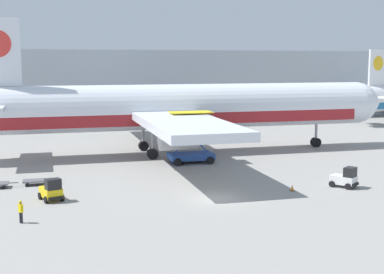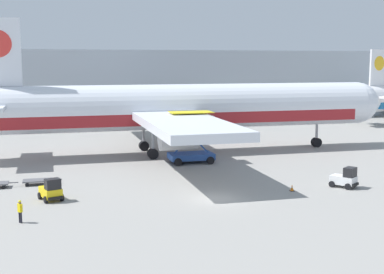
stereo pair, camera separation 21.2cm
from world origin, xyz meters
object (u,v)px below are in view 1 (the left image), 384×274
object	(u,v)px
airplane_main	(173,109)
traffic_cone_near	(292,188)
baggage_dolly_second	(38,181)
baggage_tug_foreground	(345,178)
scissor_lift_loader	(191,144)
ground_crew_near	(21,210)
baggage_tug_mid	(51,191)

from	to	relation	value
airplane_main	traffic_cone_near	bearing A→B (deg)	-75.11
baggage_dolly_second	baggage_tug_foreground	bearing A→B (deg)	-16.80
scissor_lift_loader	airplane_main	bearing A→B (deg)	94.69
scissor_lift_loader	traffic_cone_near	distance (m)	16.94
traffic_cone_near	airplane_main	bearing A→B (deg)	103.10
baggage_tug_foreground	ground_crew_near	distance (m)	29.64
baggage_dolly_second	traffic_cone_near	bearing A→B (deg)	-20.69
baggage_tug_foreground	ground_crew_near	bearing A→B (deg)	-118.05
baggage_dolly_second	ground_crew_near	world-z (taller)	ground_crew_near
airplane_main	traffic_cone_near	distance (m)	24.07
baggage_tug_mid	ground_crew_near	size ratio (longest dim) A/B	1.57
baggage_tug_foreground	traffic_cone_near	distance (m)	5.54
airplane_main	baggage_dolly_second	xyz separation A→B (m)	(-17.24, -13.25, -5.45)
baggage_tug_foreground	baggage_tug_mid	distance (m)	27.22
airplane_main	baggage_tug_mid	xyz separation A→B (m)	(-16.22, -19.81, -4.96)
scissor_lift_loader	baggage_tug_foreground	world-z (taller)	scissor_lift_loader
airplane_main	baggage_tug_mid	size ratio (longest dim) A/B	21.23
ground_crew_near	baggage_tug_mid	bearing A→B (deg)	-56.19
airplane_main	traffic_cone_near	world-z (taller)	airplane_main
airplane_main	scissor_lift_loader	bearing A→B (deg)	-85.31
ground_crew_near	traffic_cone_near	bearing A→B (deg)	-116.77
scissor_lift_loader	traffic_cone_near	bearing A→B (deg)	-71.04
baggage_dolly_second	traffic_cone_near	world-z (taller)	traffic_cone_near
scissor_lift_loader	baggage_tug_mid	world-z (taller)	scissor_lift_loader
airplane_main	traffic_cone_near	xyz separation A→B (m)	(5.31, -22.82, -5.53)
baggage_tug_foreground	traffic_cone_near	bearing A→B (deg)	-125.15
scissor_lift_loader	baggage_tug_foreground	xyz separation A→B (m)	(10.48, -16.23, -1.39)
baggage_tug_foreground	traffic_cone_near	xyz separation A→B (m)	(-5.51, 0.15, -0.57)
airplane_main	baggage_tug_foreground	size ratio (longest dim) A/B	20.64
baggage_tug_mid	ground_crew_near	distance (m)	6.51
airplane_main	baggage_tug_foreground	xyz separation A→B (m)	(10.82, -22.97, -4.96)
baggage_tug_mid	scissor_lift_loader	bearing A→B (deg)	111.73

